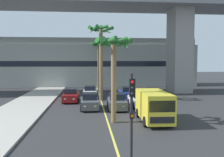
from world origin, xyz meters
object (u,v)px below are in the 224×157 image
car_queue_fourth (127,93)px  delivery_van (154,105)px  car_queue_third (90,102)px  car_queue_fifth (139,100)px  car_queue_second (71,96)px  traffic_light_median_near (132,108)px  car_queue_sixth (90,92)px  palm_tree_mid_median (114,53)px  palm_tree_far_median (101,42)px  car_queue_front (117,102)px  palm_tree_near_median (98,49)px

car_queue_fourth → delivery_van: delivery_van is taller
car_queue_third → car_queue_fifth: (5.16, 0.97, 0.00)m
car_queue_second → traffic_light_median_near: 19.64m
car_queue_second → car_queue_third: (2.17, -4.72, 0.00)m
car_queue_third → traffic_light_median_near: bearing=-83.1°
car_queue_sixth → palm_tree_mid_median: 14.51m
palm_tree_far_median → car_queue_front: bearing=-77.6°
traffic_light_median_near → palm_tree_mid_median: bearing=89.5°
car_queue_second → car_queue_fourth: size_ratio=1.00×
car_queue_front → car_queue_fifth: 2.83m
delivery_van → car_queue_fourth: bearing=90.9°
car_queue_second → palm_tree_mid_median: palm_tree_mid_median is taller
palm_tree_near_median → traffic_light_median_near: bearing=-89.8°
car_queue_fourth → palm_tree_mid_median: bearing=-103.7°
car_queue_fifth → traffic_light_median_near: bearing=-102.6°
delivery_van → palm_tree_near_median: 25.35m
palm_tree_near_median → palm_tree_far_median: bearing=-91.0°
car_queue_sixth → traffic_light_median_near: (1.66, -22.23, 1.99)m
car_queue_front → car_queue_sixth: size_ratio=1.01×
delivery_van → palm_tree_far_median: size_ratio=0.58×
car_queue_fifth → traffic_light_median_near: (-3.43, -15.39, 1.99)m
delivery_van → traffic_light_median_near: size_ratio=1.26×
palm_tree_near_median → car_queue_sixth: bearing=-98.1°
car_queue_fifth → palm_tree_near_median: size_ratio=0.50×
car_queue_fifth → delivery_van: 6.86m
car_queue_front → palm_tree_far_median: size_ratio=0.46×
car_queue_front → traffic_light_median_near: traffic_light_median_near is taller
car_queue_fourth → car_queue_sixth: (-4.69, 1.52, 0.00)m
car_queue_front → palm_tree_near_median: 20.01m
car_queue_fourth → car_queue_third: bearing=-127.1°
car_queue_second → palm_tree_mid_median: 12.19m
car_queue_third → traffic_light_median_near: 14.66m
car_queue_front → traffic_light_median_near: bearing=-93.9°
car_queue_third → palm_tree_far_median: palm_tree_far_median is taller
car_queue_third → car_queue_fourth: bearing=52.9°
car_queue_fourth → palm_tree_near_median: 14.12m
car_queue_front → palm_tree_mid_median: size_ratio=0.63×
car_queue_third → palm_tree_far_median: 8.45m
car_queue_fourth → car_queue_fifth: same height
car_queue_fifth → palm_tree_near_median: (-3.54, 17.68, 6.07)m
car_queue_fifth → traffic_light_median_near: traffic_light_median_near is taller
car_queue_fourth → traffic_light_median_near: 21.03m
car_queue_sixth → traffic_light_median_near: traffic_light_median_near is taller
car_queue_second → delivery_van: (7.11, -10.58, 0.57)m
car_queue_second → car_queue_fifth: (7.33, -3.75, 0.00)m
car_queue_sixth → car_queue_fourth: bearing=-17.9°
car_queue_sixth → palm_tree_near_median: size_ratio=0.50×
car_queue_fourth → palm_tree_far_median: 7.21m
car_queue_fourth → traffic_light_median_near: traffic_light_median_near is taller
car_queue_front → traffic_light_median_near: 14.20m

